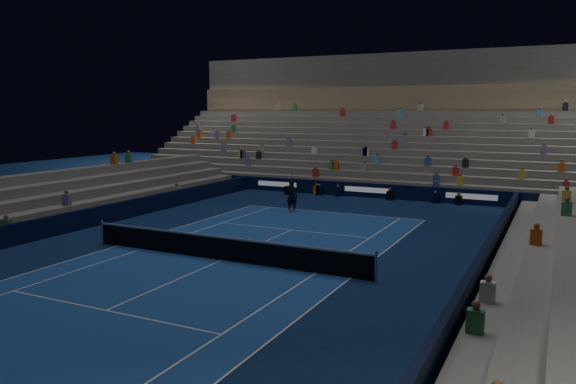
# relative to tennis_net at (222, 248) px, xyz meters

# --- Properties ---
(ground) EXTENTS (90.00, 90.00, 0.00)m
(ground) POSITION_rel_tennis_net_xyz_m (0.00, 0.00, -0.50)
(ground) COLOR #0B1D46
(ground) RESTS_ON ground
(court_surface) EXTENTS (10.97, 23.77, 0.01)m
(court_surface) POSITION_rel_tennis_net_xyz_m (0.00, 0.00, -0.50)
(court_surface) COLOR navy
(court_surface) RESTS_ON ground
(sponsor_barrier_far) EXTENTS (44.00, 0.25, 1.00)m
(sponsor_barrier_far) POSITION_rel_tennis_net_xyz_m (0.00, 18.50, -0.00)
(sponsor_barrier_far) COLOR black
(sponsor_barrier_far) RESTS_ON ground
(sponsor_barrier_east) EXTENTS (0.25, 37.00, 1.00)m
(sponsor_barrier_east) POSITION_rel_tennis_net_xyz_m (9.70, 0.00, -0.00)
(sponsor_barrier_east) COLOR black
(sponsor_barrier_east) RESTS_ON ground
(sponsor_barrier_west) EXTENTS (0.25, 37.00, 1.00)m
(sponsor_barrier_west) POSITION_rel_tennis_net_xyz_m (-9.70, 0.00, -0.00)
(sponsor_barrier_west) COLOR black
(sponsor_barrier_west) RESTS_ON ground
(grandstand_main) EXTENTS (44.00, 15.20, 11.20)m
(grandstand_main) POSITION_rel_tennis_net_xyz_m (0.00, 27.90, 2.87)
(grandstand_main) COLOR slate
(grandstand_main) RESTS_ON ground
(grandstand_west) EXTENTS (5.00, 37.00, 2.50)m
(grandstand_west) POSITION_rel_tennis_net_xyz_m (-13.17, 0.00, 0.41)
(grandstand_west) COLOR slate
(grandstand_west) RESTS_ON ground
(tennis_net) EXTENTS (12.90, 0.10, 1.10)m
(tennis_net) POSITION_rel_tennis_net_xyz_m (0.00, 0.00, 0.00)
(tennis_net) COLOR #B2B2B7
(tennis_net) RESTS_ON ground
(tennis_player) EXTENTS (0.72, 0.49, 1.93)m
(tennis_player) POSITION_rel_tennis_net_xyz_m (-2.22, 11.02, 0.46)
(tennis_player) COLOR black
(tennis_player) RESTS_ON ground
(broadcast_camera) EXTENTS (0.55, 0.96, 0.61)m
(broadcast_camera) POSITION_rel_tennis_net_xyz_m (-5.52, 17.37, -0.19)
(broadcast_camera) COLOR black
(broadcast_camera) RESTS_ON ground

